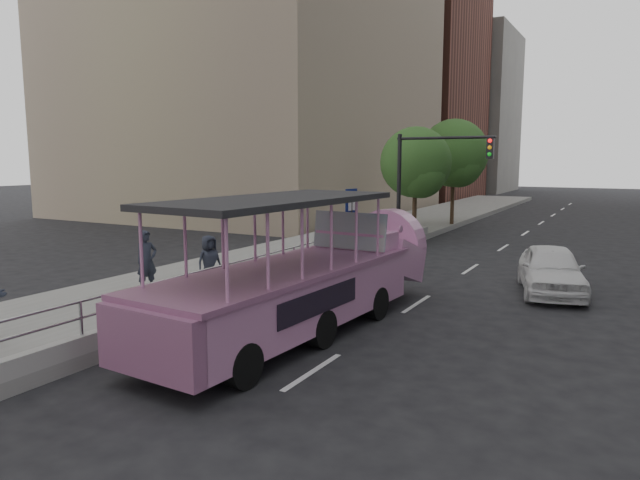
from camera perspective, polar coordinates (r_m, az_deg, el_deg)
ground at (r=13.52m, az=-0.20°, el=-9.62°), size 160.00×160.00×0.00m
sidewalk at (r=24.73m, az=-0.51°, el=-1.13°), size 5.50×80.00×0.30m
kerb_wall at (r=16.64m, az=-6.24°, el=-4.57°), size 0.24×30.00×0.36m
guardrail at (r=16.51m, az=-6.28°, el=-2.32°), size 0.07×22.00×0.71m
duck_boat at (r=13.91m, az=-1.05°, el=-3.92°), size 2.97×10.01×3.28m
car at (r=18.95m, az=22.10°, el=-2.75°), size 2.75×4.65×1.49m
pedestrian_near at (r=17.12m, az=-16.93°, el=-2.05°), size 0.55×0.73×1.80m
pedestrian_far at (r=17.03m, az=-11.01°, el=-2.22°), size 0.75×0.92×1.62m
parking_sign at (r=21.16m, az=3.14°, el=2.01°), size 0.16×0.67×3.03m
traffic_signal at (r=25.05m, az=10.49°, el=6.55°), size 4.20×0.32×5.20m
street_tree_near at (r=28.81m, az=9.67°, el=7.39°), size 3.52×3.52×5.72m
street_tree_far at (r=34.47m, az=13.36°, el=8.19°), size 3.97×3.97×6.45m
midrise_brick at (r=64.64m, az=6.94°, el=15.93°), size 18.00×16.00×26.00m
midrise_stone_b at (r=78.69m, az=12.79°, el=12.18°), size 16.00×14.00×20.00m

